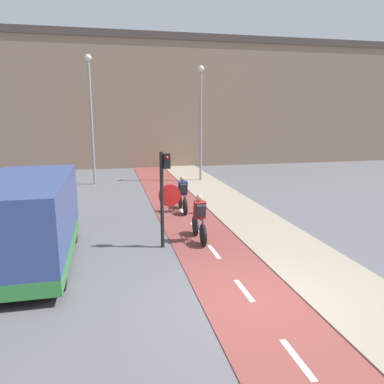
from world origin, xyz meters
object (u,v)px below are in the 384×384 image
at_px(cyclist_near, 199,219).
at_px(cyclist_far, 183,195).
at_px(street_lamp_far, 91,107).
at_px(van, 28,223).
at_px(traffic_light_pole, 165,189).
at_px(street_lamp_sidewalk, 201,112).

height_order(cyclist_near, cyclist_far, cyclist_near).
bearing_deg(street_lamp_far, van, -96.45).
relative_size(street_lamp_far, cyclist_far, 4.11).
xyz_separation_m(traffic_light_pole, street_lamp_sidewalk, (3.77, 10.82, 2.26)).
relative_size(street_lamp_sidewalk, cyclist_far, 3.85).
distance_m(street_lamp_far, street_lamp_sidewalk, 6.19).
xyz_separation_m(street_lamp_far, cyclist_near, (3.54, -10.76, -3.59)).
bearing_deg(street_lamp_far, cyclist_near, -71.78).
bearing_deg(van, cyclist_far, 41.89).
height_order(traffic_light_pole, street_lamp_far, street_lamp_far).
height_order(cyclist_near, van, van).
bearing_deg(cyclist_far, traffic_light_pole, -108.50).
height_order(street_lamp_sidewalk, van, street_lamp_sidewalk).
relative_size(cyclist_near, van, 0.34).
bearing_deg(street_lamp_far, cyclist_far, -62.42).
xyz_separation_m(traffic_light_pole, street_lamp_far, (-2.41, 11.07, 2.50)).
relative_size(traffic_light_pole, street_lamp_far, 0.41).
bearing_deg(cyclist_near, traffic_light_pole, -164.62).
bearing_deg(cyclist_near, street_lamp_far, 108.22).
xyz_separation_m(traffic_light_pole, van, (-3.72, -0.58, -0.65)).
distance_m(street_lamp_far, cyclist_near, 11.88).
distance_m(traffic_light_pole, van, 3.82).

